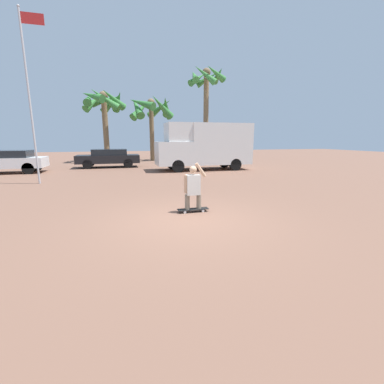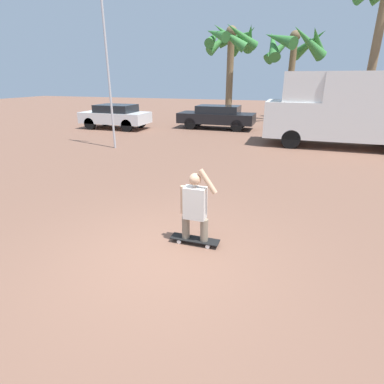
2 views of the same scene
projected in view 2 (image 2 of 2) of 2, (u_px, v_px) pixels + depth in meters
ground_plane at (161, 259)px, 5.00m from camera, size 80.00×80.00×0.00m
skateboard at (195, 240)px, 5.46m from camera, size 0.90×0.24×0.09m
person_skateboarder at (195, 205)px, 5.22m from camera, size 0.66×0.22×1.34m
camper_van at (347, 108)px, 12.62m from camera, size 6.36×2.21×3.11m
parked_car_black at (217, 116)px, 17.79m from camera, size 4.47×1.74×1.35m
parked_car_white at (115, 116)px, 17.82m from camera, size 3.98×1.84×1.40m
palm_tree_center_background at (294, 46)px, 19.80m from camera, size 4.50×4.52×6.11m
palm_tree_far_left at (231, 42)px, 20.72m from camera, size 4.02×4.01×6.41m
flagpole at (107, 40)px, 11.54m from camera, size 0.99×0.12×7.60m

